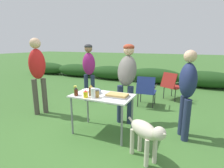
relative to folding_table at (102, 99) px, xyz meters
The scene contains 19 objects.
ground_plane 0.66m from the folding_table, ahead, with size 60.00×60.00×0.00m, color #3D6B2D.
shrub_hedge 4.84m from the folding_table, 90.00° to the left, with size 14.40×0.90×0.64m.
folding_table is the anchor object (origin of this frame).
food_tray 0.31m from the folding_table, ahead, with size 0.41×0.25×0.06m.
plate_stack 0.42m from the folding_table, 163.75° to the left, with size 0.21×0.21×0.03m, color white.
mixing_bowl 0.22m from the folding_table, 162.14° to the left, with size 0.22×0.22×0.10m, color #99B2CC.
paper_cup_stack 0.28m from the folding_table, 105.08° to the right, with size 0.08×0.08×0.17m, color white.
mustard_bottle 0.34m from the folding_table, 127.80° to the right, with size 0.08×0.08×0.13m.
spice_jar 0.20m from the folding_table, 97.73° to the right, with size 0.07×0.07×0.13m.
relish_jar 0.51m from the folding_table, 158.53° to the right, with size 0.06×0.06×0.17m.
bbq_sauce_bottle 0.49m from the folding_table, 150.72° to the right, with size 0.07×0.07×0.15m.
beer_bottle 0.26m from the folding_table, 144.04° to the right, with size 0.08×0.08×0.20m.
standing_person_in_red_jacket 0.82m from the folding_table, 72.75° to the left, with size 0.45×0.55×1.64m.
standing_person_in_olive_jacket 2.01m from the folding_table, 128.46° to the left, with size 0.41×0.33×1.64m.
standing_person_in_gray_fleece 1.49m from the folding_table, 17.85° to the left, with size 0.38×0.45×1.55m.
standing_person_in_navy_coat 1.85m from the folding_table, behind, with size 0.42×0.45×1.78m.
dog 1.06m from the folding_table, 26.41° to the right, with size 0.69×0.54×0.62m.
camp_chair_green_behind_table 1.82m from the folding_table, 77.31° to the left, with size 0.51×0.62×0.83m.
camp_chair_near_hedge 2.84m from the folding_table, 70.41° to the left, with size 0.69×0.74×0.83m.
Camera 1 is at (1.42, -2.69, 1.63)m, focal length 28.00 mm.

